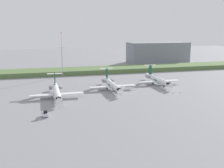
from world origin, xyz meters
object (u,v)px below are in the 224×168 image
object	(u,v)px
antenna_mast	(62,58)
baggage_tug	(46,114)
regional_jet_second	(112,84)
safety_cone_front_marker	(173,93)
regional_jet_nearest	(57,92)
safety_cone_mid_marker	(180,92)
regional_jet_third	(158,79)

from	to	relation	value
antenna_mast	baggage_tug	world-z (taller)	antenna_mast
regional_jet_second	safety_cone_front_marker	bearing A→B (deg)	-31.30
regional_jet_nearest	antenna_mast	size ratio (longest dim) A/B	1.14
regional_jet_nearest	safety_cone_mid_marker	distance (m)	56.47
safety_cone_front_marker	safety_cone_mid_marker	xyz separation A→B (m)	(3.70, 0.16, 0.00)
antenna_mast	safety_cone_front_marker	size ratio (longest dim) A/B	49.23
regional_jet_third	regional_jet_second	bearing A→B (deg)	-167.91
baggage_tug	regional_jet_second	bearing A→B (deg)	46.63
baggage_tug	safety_cone_front_marker	xyz separation A→B (m)	(57.74, 19.07, -0.73)
regional_jet_second	antenna_mast	world-z (taller)	antenna_mast
antenna_mast	baggage_tug	distance (m)	78.45
safety_cone_mid_marker	antenna_mast	bearing A→B (deg)	130.50
regional_jet_nearest	antenna_mast	bearing A→B (deg)	82.37
baggage_tug	safety_cone_mid_marker	bearing A→B (deg)	17.38
safety_cone_mid_marker	regional_jet_second	bearing A→B (deg)	152.31
antenna_mast	safety_cone_front_marker	xyz separation A→B (m)	(45.49, -57.75, -10.90)
regional_jet_nearest	safety_cone_front_marker	bearing A→B (deg)	-6.52
regional_jet_nearest	regional_jet_third	xyz separation A→B (m)	(54.13, 15.12, 0.00)
antenna_mast	baggage_tug	xyz separation A→B (m)	(-12.26, -76.82, -10.17)
safety_cone_front_marker	regional_jet_second	bearing A→B (deg)	148.70
regional_jet_second	regional_jet_third	size ratio (longest dim) A/B	1.00
regional_jet_third	antenna_mast	world-z (taller)	antenna_mast
antenna_mast	safety_cone_mid_marker	xyz separation A→B (m)	(49.19, -57.59, -10.90)
regional_jet_third	baggage_tug	distance (m)	71.78
regional_jet_third	antenna_mast	bearing A→B (deg)	142.18
regional_jet_third	safety_cone_front_marker	world-z (taller)	regional_jet_third
regional_jet_second	baggage_tug	world-z (taller)	regional_jet_second
regional_jet_second	regional_jet_third	bearing A→B (deg)	12.09
antenna_mast	safety_cone_front_marker	world-z (taller)	antenna_mast
regional_jet_third	safety_cone_mid_marker	size ratio (longest dim) A/B	56.36
regional_jet_second	regional_jet_third	xyz separation A→B (m)	(26.94, 5.77, 0.00)
antenna_mast	safety_cone_front_marker	distance (m)	74.31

